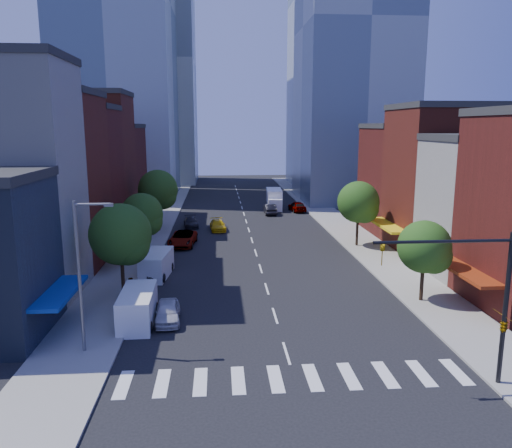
{
  "coord_description": "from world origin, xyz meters",
  "views": [
    {
      "loc": [
        -3.92,
        -27.37,
        13.26
      ],
      "look_at": [
        -0.7,
        14.55,
        5.0
      ],
      "focal_mm": 35.0,
      "sensor_mm": 36.0,
      "label": 1
    }
  ],
  "objects_px": {
    "pedestrian_near": "(132,290)",
    "traffic_car_oncoming": "(270,209)",
    "parked_car_third": "(183,238)",
    "parked_car_rear": "(191,222)",
    "box_truck": "(274,200)",
    "taxi": "(218,225)",
    "parked_car_front": "(168,312)",
    "traffic_car_far": "(297,206)",
    "cargo_van_near": "(137,308)",
    "pedestrian_far": "(130,295)",
    "cargo_van_far": "(156,265)",
    "parked_car_second": "(156,271)"
  },
  "relations": [
    {
      "from": "parked_car_third",
      "to": "taxi",
      "type": "distance_m",
      "value": 8.99
    },
    {
      "from": "parked_car_third",
      "to": "cargo_van_far",
      "type": "xyz_separation_m",
      "value": [
        -1.55,
        -11.8,
        0.29
      ]
    },
    {
      "from": "traffic_car_oncoming",
      "to": "box_truck",
      "type": "relative_size",
      "value": 0.61
    },
    {
      "from": "parked_car_second",
      "to": "cargo_van_near",
      "type": "relative_size",
      "value": 0.77
    },
    {
      "from": "cargo_van_far",
      "to": "traffic_car_oncoming",
      "type": "distance_m",
      "value": 34.23
    },
    {
      "from": "pedestrian_near",
      "to": "traffic_car_oncoming",
      "type": "bearing_deg",
      "value": -19.14
    },
    {
      "from": "parked_car_second",
      "to": "parked_car_third",
      "type": "bearing_deg",
      "value": 77.5
    },
    {
      "from": "taxi",
      "to": "cargo_van_far",
      "type": "bearing_deg",
      "value": -110.23
    },
    {
      "from": "parked_car_third",
      "to": "pedestrian_far",
      "type": "distance_m",
      "value": 19.83
    },
    {
      "from": "parked_car_front",
      "to": "box_truck",
      "type": "height_order",
      "value": "box_truck"
    },
    {
      "from": "parked_car_second",
      "to": "cargo_van_far",
      "type": "relative_size",
      "value": 0.78
    },
    {
      "from": "taxi",
      "to": "traffic_car_far",
      "type": "distance_m",
      "value": 18.5
    },
    {
      "from": "cargo_van_far",
      "to": "parked_car_third",
      "type": "bearing_deg",
      "value": 88.78
    },
    {
      "from": "parked_car_third",
      "to": "parked_car_rear",
      "type": "relative_size",
      "value": 1.32
    },
    {
      "from": "box_truck",
      "to": "parked_car_third",
      "type": "bearing_deg",
      "value": -114.48
    },
    {
      "from": "cargo_van_near",
      "to": "traffic_car_far",
      "type": "bearing_deg",
      "value": 66.75
    },
    {
      "from": "traffic_car_oncoming",
      "to": "pedestrian_far",
      "type": "bearing_deg",
      "value": 70.14
    },
    {
      "from": "taxi",
      "to": "pedestrian_near",
      "type": "height_order",
      "value": "pedestrian_near"
    },
    {
      "from": "parked_car_rear",
      "to": "parked_car_second",
      "type": "bearing_deg",
      "value": -100.81
    },
    {
      "from": "parked_car_rear",
      "to": "box_truck",
      "type": "xyz_separation_m",
      "value": [
        12.8,
        14.05,
        0.83
      ]
    },
    {
      "from": "cargo_van_far",
      "to": "traffic_car_oncoming",
      "type": "bearing_deg",
      "value": 73.02
    },
    {
      "from": "taxi",
      "to": "pedestrian_near",
      "type": "xyz_separation_m",
      "value": [
        -6.48,
        -26.91,
        0.46
      ]
    },
    {
      "from": "parked_car_front",
      "to": "cargo_van_far",
      "type": "relative_size",
      "value": 0.77
    },
    {
      "from": "cargo_van_far",
      "to": "box_truck",
      "type": "relative_size",
      "value": 0.69
    },
    {
      "from": "parked_car_third",
      "to": "parked_car_rear",
      "type": "bearing_deg",
      "value": 93.37
    },
    {
      "from": "parked_car_second",
      "to": "traffic_car_far",
      "type": "distance_m",
      "value": 38.4
    },
    {
      "from": "traffic_car_far",
      "to": "box_truck",
      "type": "bearing_deg",
      "value": -50.05
    },
    {
      "from": "cargo_van_near",
      "to": "pedestrian_far",
      "type": "height_order",
      "value": "cargo_van_near"
    },
    {
      "from": "parked_car_third",
      "to": "traffic_car_far",
      "type": "xyz_separation_m",
      "value": [
        16.47,
        21.7,
        0.0
      ]
    },
    {
      "from": "parked_car_second",
      "to": "parked_car_front",
      "type": "bearing_deg",
      "value": -84.29
    },
    {
      "from": "traffic_car_far",
      "to": "pedestrian_near",
      "type": "bearing_deg",
      "value": 57.04
    },
    {
      "from": "taxi",
      "to": "parked_car_rear",
      "type": "bearing_deg",
      "value": 139.72
    },
    {
      "from": "cargo_van_near",
      "to": "box_truck",
      "type": "bearing_deg",
      "value": 71.58
    },
    {
      "from": "parked_car_third",
      "to": "traffic_car_oncoming",
      "type": "distance_m",
      "value": 23.0
    },
    {
      "from": "parked_car_front",
      "to": "traffic_car_oncoming",
      "type": "bearing_deg",
      "value": 71.19
    },
    {
      "from": "traffic_car_far",
      "to": "pedestrian_near",
      "type": "distance_m",
      "value": 44.76
    },
    {
      "from": "cargo_van_near",
      "to": "traffic_car_oncoming",
      "type": "xyz_separation_m",
      "value": [
        13.48,
        42.35,
        -0.35
      ]
    },
    {
      "from": "pedestrian_near",
      "to": "cargo_van_far",
      "type": "bearing_deg",
      "value": -6.48
    },
    {
      "from": "parked_car_rear",
      "to": "cargo_van_far",
      "type": "bearing_deg",
      "value": -100.94
    },
    {
      "from": "parked_car_third",
      "to": "pedestrian_near",
      "type": "bearing_deg",
      "value": -92.27
    },
    {
      "from": "box_truck",
      "to": "taxi",
      "type": "bearing_deg",
      "value": -115.43
    },
    {
      "from": "box_truck",
      "to": "pedestrian_near",
      "type": "xyz_separation_m",
      "value": [
        -15.71,
        -43.51,
        -0.34
      ]
    },
    {
      "from": "pedestrian_near",
      "to": "traffic_car_far",
      "type": "bearing_deg",
      "value": -23.62
    },
    {
      "from": "taxi",
      "to": "parked_car_front",
      "type": "bearing_deg",
      "value": -101.27
    },
    {
      "from": "pedestrian_far",
      "to": "cargo_van_far",
      "type": "bearing_deg",
      "value": -159.65
    },
    {
      "from": "parked_car_front",
      "to": "pedestrian_near",
      "type": "relative_size",
      "value": 2.11
    },
    {
      "from": "cargo_van_near",
      "to": "traffic_car_far",
      "type": "height_order",
      "value": "cargo_van_near"
    },
    {
      "from": "parked_car_third",
      "to": "box_truck",
      "type": "relative_size",
      "value": 0.75
    },
    {
      "from": "parked_car_rear",
      "to": "cargo_van_near",
      "type": "distance_m",
      "value": 33.39
    },
    {
      "from": "parked_car_rear",
      "to": "parked_car_front",
      "type": "bearing_deg",
      "value": -95.88
    }
  ]
}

